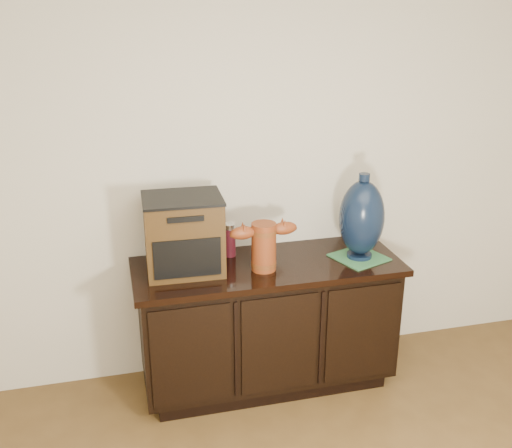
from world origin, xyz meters
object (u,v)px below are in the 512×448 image
object	(u,v)px
sideboard	(267,323)
terracotta_vessel	(264,244)
tv_radio	(184,234)
spray_can	(230,240)
lamp_base	(362,218)

from	to	relation	value
sideboard	terracotta_vessel	bearing A→B (deg)	-120.82
sideboard	terracotta_vessel	size ratio (longest dim) A/B	3.97
sideboard	terracotta_vessel	distance (m)	0.52
tv_radio	spray_can	bearing A→B (deg)	27.17
tv_radio	sideboard	bearing A→B (deg)	-1.95
terracotta_vessel	lamp_base	distance (m)	0.56
spray_can	lamp_base	bearing A→B (deg)	-16.64
spray_can	sideboard	bearing A→B (deg)	-41.85
terracotta_vessel	spray_can	bearing A→B (deg)	118.34
terracotta_vessel	tv_radio	distance (m)	0.42
sideboard	lamp_base	xyz separation A→B (m)	(0.51, -0.05, 0.60)
sideboard	lamp_base	bearing A→B (deg)	-5.45
sideboard	spray_can	distance (m)	0.52
terracotta_vessel	spray_can	distance (m)	0.27
tv_radio	spray_can	size ratio (longest dim) A/B	2.19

